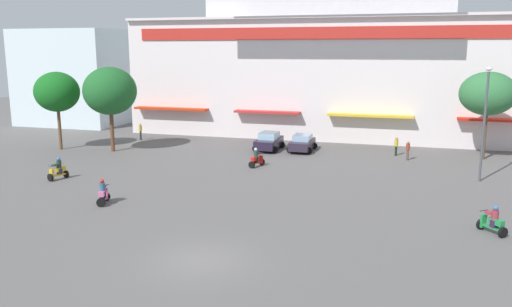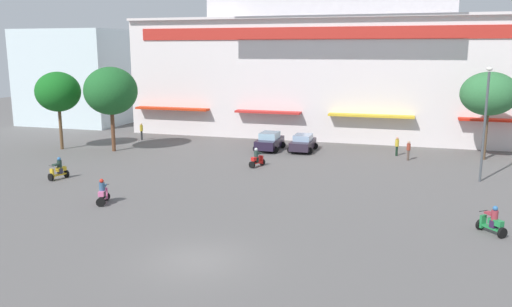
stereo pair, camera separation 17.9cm
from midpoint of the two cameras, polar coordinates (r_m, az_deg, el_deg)
name	(u,v)px [view 1 (the left image)]	position (r m, az deg, el deg)	size (l,w,h in m)	color
ground_plane	(275,185)	(34.46, 1.93, -3.49)	(128.00, 128.00, 0.00)	#5F5C5A
colonial_building	(331,41)	(56.29, 8.08, 12.12)	(40.15, 17.63, 22.66)	silver
flank_building_left	(79,77)	(66.86, -18.88, 7.94)	(11.78, 10.28, 11.04)	silver
plaza_tree_0	(57,92)	(49.20, -21.07, 6.30)	(3.90, 3.86, 6.89)	brown
plaza_tree_1	(488,94)	(45.56, 23.97, 5.99)	(4.42, 3.93, 7.09)	brown
plaza_tree_2	(110,91)	(46.84, -15.81, 6.60)	(4.52, 4.71, 7.35)	brown
parked_car_0	(269,141)	(46.20, 1.32, 1.36)	(2.35, 4.01, 1.60)	#231A2F
parked_car_1	(302,143)	(45.86, 4.98, 1.18)	(2.30, 3.83, 1.48)	#2C2332
scooter_rider_1	(103,194)	(31.48, -16.57, -4.22)	(0.94, 1.43, 1.53)	black
scooter_rider_2	(257,159)	(39.65, -0.07, -0.60)	(0.99, 1.53, 1.49)	black
scooter_rider_3	(493,222)	(27.92, 24.34, -6.84)	(1.34, 1.46, 1.46)	black
scooter_rider_4	(58,170)	(38.35, -20.97, -1.75)	(0.93, 1.47, 1.54)	black
pedestrian_0	(140,130)	(52.52, -12.64, 2.49)	(0.34, 0.34, 1.68)	#292B2C
pedestrian_1	(408,149)	(43.65, 16.18, 0.48)	(0.41, 0.41, 1.59)	brown
pedestrian_2	(396,145)	(45.25, 15.00, 0.92)	(0.44, 0.44, 1.61)	black
streetlamp_near	(485,116)	(37.80, 23.66, 3.74)	(0.40, 0.40, 7.71)	#474C51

